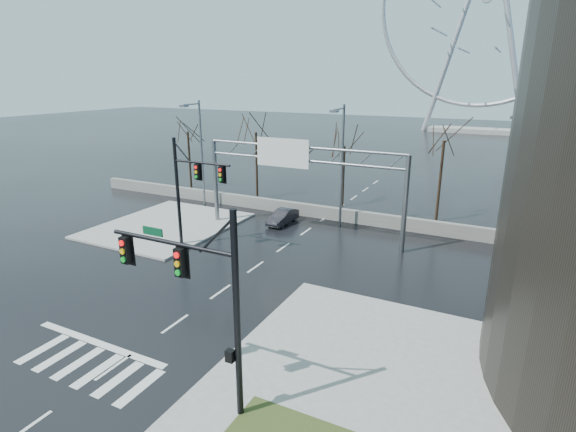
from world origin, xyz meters
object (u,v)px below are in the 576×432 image
Objects in this scene: signal_mast_far at (189,184)px; car at (283,217)px; ferris_wheel at (486,6)px; sign_gantry at (296,171)px; signal_mast_near at (203,290)px.

signal_mast_far is 9.64m from car.
signal_mast_far is 89.30m from ferris_wheel.
signal_mast_far is at bearing -97.20° from ferris_wheel.
sign_gantry is 82.91m from ferris_wheel.
signal_mast_near is 0.49× the size of sign_gantry.
sign_gantry is (5.49, 6.00, 0.35)m from signal_mast_far.
ferris_wheel reaches higher than car.
signal_mast_far is at bearing -109.71° from car.
ferris_wheel is (10.87, 86.04, 21.30)m from signal_mast_far.
signal_mast_far is at bearing 130.26° from signal_mast_near.
sign_gantry reaches higher than car.
signal_mast_near is at bearing -49.74° from signal_mast_far.
sign_gantry is at bearing -39.84° from car.
signal_mast_far reaches higher than sign_gantry.
signal_mast_far is 8.14m from sign_gantry.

